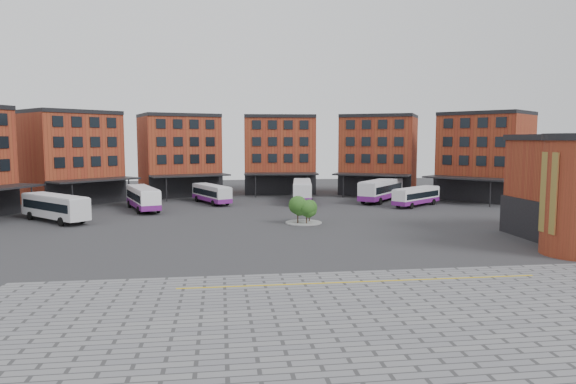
{
  "coord_description": "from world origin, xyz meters",
  "views": [
    {
      "loc": [
        -7.91,
        -48.55,
        10.09
      ],
      "look_at": [
        -0.15,
        10.15,
        4.0
      ],
      "focal_mm": 32.0,
      "sensor_mm": 36.0,
      "label": 1
    }
  ],
  "objects": [
    {
      "name": "main_building",
      "position": [
        -4.77,
        38.25,
        7.23
      ],
      "size": [
        94.14,
        42.48,
        14.6
      ],
      "color": "maroon",
      "rests_on": "ground"
    },
    {
      "name": "tree_island",
      "position": [
        2.0,
        11.62,
        1.81
      ],
      "size": [
        4.4,
        4.4,
        3.39
      ],
      "color": "gray",
      "rests_on": "ground"
    },
    {
      "name": "bus_a",
      "position": [
        -28.1,
        17.06,
        1.96
      ],
      "size": [
        10.09,
        10.2,
        3.31
      ],
      "rotation": [
        0.0,
        0.0,
        0.78
      ],
      "color": "silver",
      "rests_on": "ground"
    },
    {
      "name": "bus_d",
      "position": [
        5.07,
        32.29,
        1.88
      ],
      "size": [
        4.68,
        12.59,
        3.47
      ],
      "rotation": [
        0.0,
        0.0,
        -0.15
      ],
      "color": "silver",
      "rests_on": "ground"
    },
    {
      "name": "ground",
      "position": [
        0.0,
        0.0,
        0.0
      ],
      "size": [
        160.0,
        160.0,
        0.0
      ],
      "primitive_type": "plane",
      "color": "#28282B",
      "rests_on": "ground"
    },
    {
      "name": "bus_f",
      "position": [
        21.48,
        25.35,
        1.54
      ],
      "size": [
        9.37,
        8.1,
        2.85
      ],
      "rotation": [
        0.0,
        0.0,
        -0.9
      ],
      "color": "white",
      "rests_on": "ground"
    },
    {
      "name": "paving_zone",
      "position": [
        2.0,
        -22.0,
        0.01
      ],
      "size": [
        50.0,
        22.0,
        0.02
      ],
      "primitive_type": "cube",
      "color": "slate",
      "rests_on": "ground"
    },
    {
      "name": "bus_e",
      "position": [
        17.96,
        31.6,
        1.93
      ],
      "size": [
        10.18,
        11.63,
        3.55
      ],
      "rotation": [
        0.0,
        0.0,
        -0.68
      ],
      "color": "silver",
      "rests_on": "ground"
    },
    {
      "name": "yellow_line",
      "position": [
        2.0,
        -14.0,
        0.03
      ],
      "size": [
        26.0,
        0.15,
        0.02
      ],
      "primitive_type": "cube",
      "color": "gold",
      "rests_on": "paving_zone"
    },
    {
      "name": "bus_b",
      "position": [
        -18.93,
        26.19,
        1.79
      ],
      "size": [
        6.35,
        11.99,
        3.31
      ],
      "rotation": [
        0.0,
        0.0,
        0.33
      ],
      "color": "white",
      "rests_on": "ground"
    },
    {
      "name": "bus_c",
      "position": [
        -9.36,
        32.68,
        1.59
      ],
      "size": [
        6.44,
        10.48,
        2.93
      ],
      "rotation": [
        0.0,
        0.0,
        0.42
      ],
      "color": "silver",
      "rests_on": "ground"
    }
  ]
}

